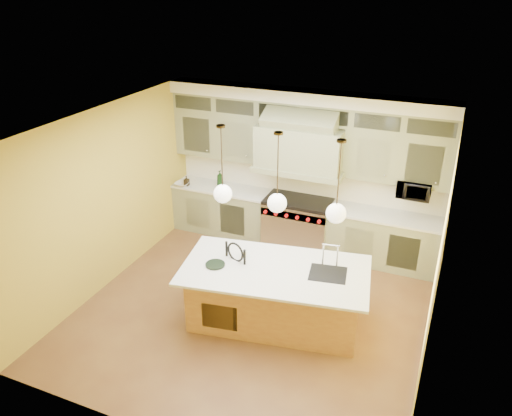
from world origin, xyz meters
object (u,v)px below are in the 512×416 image
at_px(counter_stool, 229,278).
at_px(microwave, 414,189).
at_px(range, 298,223).
at_px(kitchen_island, 276,294).

bearing_deg(counter_stool, microwave, 67.34).
xyz_separation_m(range, kitchen_island, (0.41, -2.24, -0.02)).
bearing_deg(counter_stool, range, 102.52).
bearing_deg(kitchen_island, counter_stool, -174.37).
relative_size(kitchen_island, microwave, 5.19).
relative_size(counter_stool, microwave, 2.22).
distance_m(range, counter_stool, 2.43).
xyz_separation_m(kitchen_island, microwave, (1.54, 2.34, 0.98)).
bearing_deg(kitchen_island, range, 90.88).
bearing_deg(range, counter_stool, -96.00).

